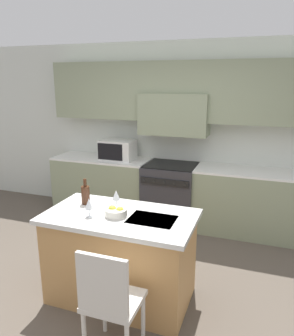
{
  "coord_description": "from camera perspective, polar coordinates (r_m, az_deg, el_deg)",
  "views": [
    {
      "loc": [
        1.25,
        -2.59,
        2.14
      ],
      "look_at": [
        0.02,
        0.86,
        1.15
      ],
      "focal_mm": 35.0,
      "sensor_mm": 36.0,
      "label": 1
    }
  ],
  "objects": [
    {
      "name": "ground_plane",
      "position": [
        3.58,
        -5.24,
        -21.62
      ],
      "size": [
        10.0,
        10.0,
        0.0
      ],
      "primitive_type": "plane",
      "color": "brown"
    },
    {
      "name": "back_cabinetry",
      "position": [
        5.01,
        5.18,
        8.98
      ],
      "size": [
        10.0,
        0.46,
        2.7
      ],
      "color": "silver",
      "rests_on": "ground_plane"
    },
    {
      "name": "back_counter",
      "position": [
        5.03,
        4.16,
        -4.39
      ],
      "size": [
        3.88,
        0.62,
        0.93
      ],
      "color": "gray",
      "rests_on": "ground_plane"
    },
    {
      "name": "range_stove",
      "position": [
        5.01,
        4.1,
        -4.48
      ],
      "size": [
        0.76,
        0.7,
        0.92
      ],
      "color": "#2D2D33",
      "rests_on": "ground_plane"
    },
    {
      "name": "microwave",
      "position": [
        5.15,
        -5.13,
        3.18
      ],
      "size": [
        0.52,
        0.37,
        0.31
      ],
      "color": "silver",
      "rests_on": "back_counter"
    },
    {
      "name": "kitchen_island",
      "position": [
        3.35,
        -4.59,
        -15.08
      ],
      "size": [
        1.44,
        0.81,
        0.9
      ],
      "color": "#B7844C",
      "rests_on": "ground_plane"
    },
    {
      "name": "island_chair",
      "position": [
        2.67,
        -6.56,
        -21.69
      ],
      "size": [
        0.42,
        0.4,
        0.96
      ],
      "color": "beige",
      "rests_on": "ground_plane"
    },
    {
      "name": "wine_bottle",
      "position": [
        3.43,
        -10.66,
        -4.54
      ],
      "size": [
        0.09,
        0.09,
        0.27
      ],
      "color": "#422314",
      "rests_on": "kitchen_island"
    },
    {
      "name": "wine_glass_near",
      "position": [
        3.1,
        -10.06,
        -6.26
      ],
      "size": [
        0.08,
        0.08,
        0.18
      ],
      "color": "white",
      "rests_on": "kitchen_island"
    },
    {
      "name": "wine_glass_far",
      "position": [
        3.29,
        -5.4,
        -4.8
      ],
      "size": [
        0.08,
        0.08,
        0.18
      ],
      "color": "white",
      "rests_on": "kitchen_island"
    },
    {
      "name": "fruit_bowl",
      "position": [
        3.1,
        -5.42,
        -7.63
      ],
      "size": [
        0.21,
        0.21,
        0.1
      ],
      "color": "silver",
      "rests_on": "kitchen_island"
    }
  ]
}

